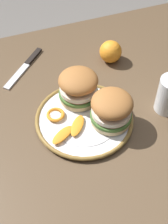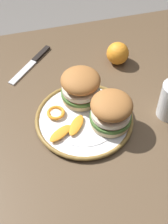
% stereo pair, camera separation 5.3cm
% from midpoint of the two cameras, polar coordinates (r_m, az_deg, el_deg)
% --- Properties ---
extents(ground_plane, '(8.00, 8.00, 0.00)m').
position_cam_midpoint_polar(ground_plane, '(1.60, -0.69, -18.71)').
color(ground_plane, slate).
extents(dining_table, '(1.44, 0.97, 0.74)m').
position_cam_midpoint_polar(dining_table, '(1.02, -1.02, -5.23)').
color(dining_table, brown).
rests_on(dining_table, ground).
extents(dinner_plate, '(0.29, 0.29, 0.02)m').
position_cam_midpoint_polar(dinner_plate, '(0.96, 1.60, -1.24)').
color(dinner_plate, white).
rests_on(dinner_plate, dining_table).
extents(sandwich_half_left, '(0.16, 0.16, 0.10)m').
position_cam_midpoint_polar(sandwich_half_left, '(0.96, 1.00, 4.56)').
color(sandwich_half_left, beige).
rests_on(sandwich_half_left, dinner_plate).
extents(sandwich_half_right, '(0.15, 0.15, 0.10)m').
position_cam_midpoint_polar(sandwich_half_right, '(0.90, 6.51, 0.18)').
color(sandwich_half_right, beige).
rests_on(sandwich_half_right, dinner_plate).
extents(orange_peel_curled, '(0.08, 0.08, 0.01)m').
position_cam_midpoint_polar(orange_peel_curled, '(0.95, -3.38, -0.20)').
color(orange_peel_curled, orange).
rests_on(orange_peel_curled, dinner_plate).
extents(orange_peel_strip_long, '(0.08, 0.07, 0.01)m').
position_cam_midpoint_polar(orange_peel_strip_long, '(0.91, -2.49, -3.82)').
color(orange_peel_strip_long, orange).
rests_on(orange_peel_strip_long, dinner_plate).
extents(orange_peel_strip_short, '(0.07, 0.08, 0.01)m').
position_cam_midpoint_polar(orange_peel_strip_short, '(0.92, 0.28, -2.38)').
color(orange_peel_strip_short, orange).
rests_on(orange_peel_strip_short, dinner_plate).
extents(whole_orange, '(0.08, 0.08, 0.08)m').
position_cam_midpoint_polar(whole_orange, '(1.13, 7.33, 10.18)').
color(whole_orange, orange).
rests_on(whole_orange, dining_table).
extents(table_knife, '(0.17, 0.17, 0.01)m').
position_cam_midpoint_polar(table_knife, '(1.15, -7.62, 8.69)').
color(table_knife, silver).
rests_on(table_knife, dining_table).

